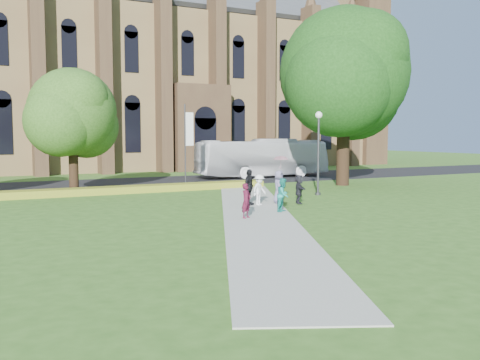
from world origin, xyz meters
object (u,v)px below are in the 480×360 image
streetlamp (318,143)px  tour_coach (263,158)px  large_tree (344,73)px  pedestrian_0 (246,201)px

streetlamp → tour_coach: 14.39m
large_tree → pedestrian_0: 19.31m
streetlamp → large_tree: size_ratio=0.40×
large_tree → tour_coach: 11.51m
pedestrian_0 → large_tree: bearing=8.2°
streetlamp → pedestrian_0: streetlamp is taller
streetlamp → large_tree: bearing=39.3°
streetlamp → tour_coach: bearing=74.2°
large_tree → tour_coach: bearing=99.9°
streetlamp → pedestrian_0: bearing=-143.2°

